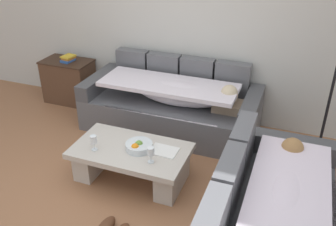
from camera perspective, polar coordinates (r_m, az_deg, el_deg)
The scene contains 12 objects.
ground_plane at distance 3.73m, azimuth -8.31°, elevation -14.20°, with size 14.00×14.00×0.00m, color #966240.
back_wall at distance 4.87m, azimuth 2.93°, elevation 14.56°, with size 9.00×0.10×2.70m, color beige.
couch_along_wall at distance 4.76m, azimuth 0.81°, elevation 1.13°, with size 2.23×0.92×0.88m.
couch_near_window at distance 3.18m, azimuth 15.51°, elevation -16.07°, with size 0.92×2.04×0.88m.
coffee_table at distance 3.92m, azimuth -5.71°, elevation -7.17°, with size 1.20×0.68×0.38m.
fruit_bowl at distance 3.80m, azimuth -4.54°, elevation -5.12°, with size 0.28×0.28×0.10m.
wine_glass_near_left at distance 3.81m, azimuth -11.42°, elevation -4.14°, with size 0.07×0.07×0.17m.
wine_glass_near_right at distance 3.56m, azimuth -2.68°, elevation -6.05°, with size 0.07×0.07×0.17m.
open_magazine at distance 3.78m, azimuth -0.63°, elevation -5.84°, with size 0.28×0.21×0.01m, color white.
side_cabinet at distance 5.71m, azimuth -15.04°, elevation 4.79°, with size 0.72×0.44×0.64m.
book_stack_on_cabinet at distance 5.55m, azimuth -15.16°, elevation 8.14°, with size 0.17×0.22×0.08m.
floor_lamp at distance 4.24m, azimuth 24.03°, elevation 6.68°, with size 0.33×0.31×1.95m.
Camera 1 is at (1.46, -2.36, 2.51)m, focal length 39.45 mm.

